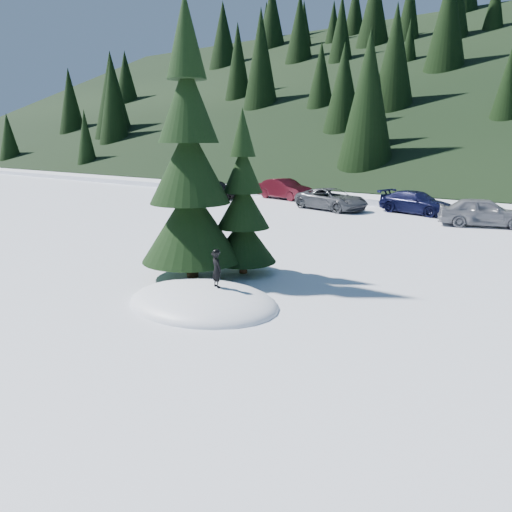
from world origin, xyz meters
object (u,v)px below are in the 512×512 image
Objects in this scene: car_2 at (332,199)px; car_4 at (483,212)px; spruce_short at (243,211)px; car_3 at (416,203)px; child_skier at (217,269)px; car_0 at (216,189)px; car_1 at (285,189)px; spruce_tall at (190,174)px.

car_4 reaches higher than car_2.
spruce_short reaches higher than car_3.
child_skier is 20.19m from car_3.
child_skier is 0.20× the size of car_2.
spruce_short is at bearing -146.46° from car_0.
car_1 reaches higher than car_2.
spruce_tall is 2.04× the size of car_0.
car_4 is (9.29, -0.67, 0.07)m from car_2.
car_3 is (-2.07, 20.08, -0.29)m from child_skier.
spruce_short is 16.47m from car_2.
spruce_short reaches higher than child_skier.
spruce_short is at bearing -147.97° from car_2.
spruce_tall reaches higher than child_skier.
spruce_tall is 1.96× the size of car_4.
car_0 is 15.00m from car_3.
car_1 is 1.05× the size of car_4.
car_0 is at bearing 135.02° from spruce_short.
car_3 is at bearing 88.66° from spruce_tall.
child_skier is 17.90m from car_4.
car_0 is (-16.97, 18.40, -0.25)m from child_skier.
spruce_tall is at bearing -125.54° from spruce_short.
car_2 is (-5.46, 15.48, -1.42)m from spruce_short.
car_3 is 4.98m from car_4.
car_0 is at bearing 108.62° from car_3.
spruce_short is at bearing -47.03° from child_skier.
spruce_short is 5.48× the size of child_skier.
car_0 is 0.92× the size of car_1.
car_0 is (-15.47, 15.46, -1.38)m from spruce_short.
car_0 is 0.86× the size of car_2.
car_2 is 5.17m from car_3.
spruce_tall is at bearing -143.21° from car_1.
child_skier is at bearing -161.92° from car_3.
car_2 is at bearing -101.39° from car_0.
spruce_short is 1.17× the size of car_1.
spruce_short is 1.09× the size of car_2.
child_skier reaches higher than car_3.
child_skier is at bearing -139.72° from car_1.
car_1 is (-10.21, 19.90, -2.56)m from spruce_tall.
car_0 is 10.01m from car_2.
car_4 reaches higher than car_0.
spruce_short is 15.36m from car_4.
car_3 is at bearing -87.67° from car_1.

